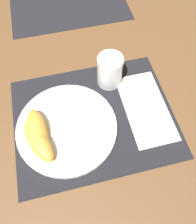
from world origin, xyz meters
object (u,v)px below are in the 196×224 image
Objects in this scene: plate at (67,128)px; juice_glass at (110,72)px; citrus_wedge_0 at (37,132)px; knife at (141,109)px; fork at (75,130)px; citrus_wedge_1 at (39,141)px; spoon at (147,96)px.

plate is 0.20m from juice_glass.
juice_glass is 0.26m from citrus_wedge_0.
fork is at bearing -172.36° from knife.
fork is 0.10m from citrus_wedge_1.
citrus_wedge_1 is (-0.22, -0.16, -0.01)m from juice_glass.
citrus_wedge_1 is (-0.31, -0.08, 0.03)m from spoon.
citrus_wedge_0 is (-0.29, -0.02, 0.03)m from knife.
spoon is 0.32m from citrus_wedge_0.
juice_glass reaches higher than fork.
citrus_wedge_1 is (0.00, -0.02, 0.00)m from citrus_wedge_0.
citrus_wedge_1 is at bearing -144.54° from juice_glass.
juice_glass reaches higher than plate.
citrus_wedge_1 is at bearing -171.25° from fork.
knife is at bearing -128.51° from spoon.
citrus_wedge_0 is at bearing -174.42° from plate.
citrus_wedge_1 is (-0.29, -0.04, 0.03)m from knife.
spoon is at bearing 13.55° from citrus_wedge_1.
juice_glass is at bearing 40.18° from plate.
fork is at bearing -6.37° from citrus_wedge_0.
citrus_wedge_1 is (-0.07, -0.03, 0.03)m from plate.
citrus_wedge_1 reaches higher than fork.
spoon is (0.03, 0.04, 0.00)m from knife.
citrus_wedge_0 is (-0.23, -0.14, -0.01)m from juice_glass.
fork is 0.10m from citrus_wedge_0.
plate is 0.03m from fork.
fork reaches higher than plate.
plate is at bearing -169.72° from spoon.
juice_glass reaches higher than citrus_wedge_0.
citrus_wedge_1 is at bearing -166.45° from spoon.
spoon is 0.89× the size of fork.
knife is 0.05m from spoon.
juice_glass is 0.20m from fork.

